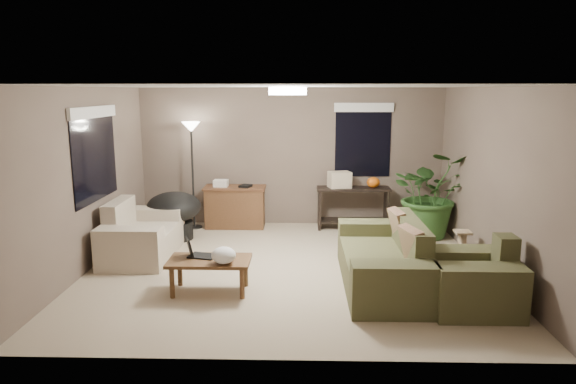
{
  "coord_description": "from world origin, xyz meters",
  "views": [
    {
      "loc": [
        0.18,
        -6.84,
        2.44
      ],
      "look_at": [
        0.0,
        0.2,
        1.05
      ],
      "focal_mm": 32.0,
      "sensor_mm": 36.0,
      "label": 1
    }
  ],
  "objects_px": {
    "loveseat": "(141,237)",
    "coffee_table": "(210,264)",
    "console_table": "(353,205)",
    "cat_scratching_post": "(462,250)",
    "desk": "(235,207)",
    "houseplant": "(431,203)",
    "papasan_chair": "(174,212)",
    "floor_lamp": "(191,140)",
    "main_sofa": "(385,262)",
    "armchair": "(472,282)"
  },
  "relations": [
    {
      "from": "loveseat",
      "to": "coffee_table",
      "type": "height_order",
      "value": "loveseat"
    },
    {
      "from": "console_table",
      "to": "cat_scratching_post",
      "type": "distance_m",
      "value": 2.39
    },
    {
      "from": "desk",
      "to": "console_table",
      "type": "relative_size",
      "value": 0.85
    },
    {
      "from": "loveseat",
      "to": "houseplant",
      "type": "relative_size",
      "value": 1.08
    },
    {
      "from": "loveseat",
      "to": "desk",
      "type": "bearing_deg",
      "value": 54.7
    },
    {
      "from": "papasan_chair",
      "to": "floor_lamp",
      "type": "height_order",
      "value": "floor_lamp"
    },
    {
      "from": "main_sofa",
      "to": "coffee_table",
      "type": "distance_m",
      "value": 2.21
    },
    {
      "from": "houseplant",
      "to": "coffee_table",
      "type": "bearing_deg",
      "value": -142.39
    },
    {
      "from": "main_sofa",
      "to": "loveseat",
      "type": "height_order",
      "value": "same"
    },
    {
      "from": "main_sofa",
      "to": "cat_scratching_post",
      "type": "height_order",
      "value": "main_sofa"
    },
    {
      "from": "armchair",
      "to": "cat_scratching_post",
      "type": "height_order",
      "value": "armchair"
    },
    {
      "from": "armchair",
      "to": "houseplant",
      "type": "relative_size",
      "value": 0.68
    },
    {
      "from": "console_table",
      "to": "coffee_table",
      "type": "bearing_deg",
      "value": -124.06
    },
    {
      "from": "main_sofa",
      "to": "armchair",
      "type": "height_order",
      "value": "same"
    },
    {
      "from": "papasan_chair",
      "to": "houseplant",
      "type": "relative_size",
      "value": 0.77
    },
    {
      "from": "armchair",
      "to": "houseplant",
      "type": "bearing_deg",
      "value": 85.48
    },
    {
      "from": "houseplant",
      "to": "main_sofa",
      "type": "bearing_deg",
      "value": -116.47
    },
    {
      "from": "loveseat",
      "to": "floor_lamp",
      "type": "bearing_deg",
      "value": 74.19
    },
    {
      "from": "floor_lamp",
      "to": "armchair",
      "type": "bearing_deg",
      "value": -40.99
    },
    {
      "from": "desk",
      "to": "papasan_chair",
      "type": "height_order",
      "value": "papasan_chair"
    },
    {
      "from": "main_sofa",
      "to": "houseplant",
      "type": "xyz_separation_m",
      "value": [
        1.12,
        2.25,
        0.28
      ]
    },
    {
      "from": "desk",
      "to": "houseplant",
      "type": "bearing_deg",
      "value": -8.86
    },
    {
      "from": "coffee_table",
      "to": "cat_scratching_post",
      "type": "bearing_deg",
      "value": 17.63
    },
    {
      "from": "console_table",
      "to": "cat_scratching_post",
      "type": "relative_size",
      "value": 2.6
    },
    {
      "from": "cat_scratching_post",
      "to": "desk",
      "type": "bearing_deg",
      "value": 150.16
    },
    {
      "from": "armchair",
      "to": "desk",
      "type": "xyz_separation_m",
      "value": [
        -3.15,
        3.44,
        0.08
      ]
    },
    {
      "from": "console_table",
      "to": "desk",
      "type": "bearing_deg",
      "value": 178.85
    },
    {
      "from": "papasan_chair",
      "to": "cat_scratching_post",
      "type": "height_order",
      "value": "papasan_chair"
    },
    {
      "from": "coffee_table",
      "to": "floor_lamp",
      "type": "relative_size",
      "value": 0.52
    },
    {
      "from": "main_sofa",
      "to": "armchair",
      "type": "xyz_separation_m",
      "value": [
        0.89,
        -0.67,
        0.0
      ]
    },
    {
      "from": "console_table",
      "to": "papasan_chair",
      "type": "bearing_deg",
      "value": -166.2
    },
    {
      "from": "loveseat",
      "to": "floor_lamp",
      "type": "height_order",
      "value": "floor_lamp"
    },
    {
      "from": "armchair",
      "to": "coffee_table",
      "type": "height_order",
      "value": "armchair"
    },
    {
      "from": "armchair",
      "to": "cat_scratching_post",
      "type": "distance_m",
      "value": 1.49
    },
    {
      "from": "armchair",
      "to": "console_table",
      "type": "bearing_deg",
      "value": 106.8
    },
    {
      "from": "armchair",
      "to": "loveseat",
      "type": "bearing_deg",
      "value": 158.21
    },
    {
      "from": "main_sofa",
      "to": "floor_lamp",
      "type": "relative_size",
      "value": 1.15
    },
    {
      "from": "coffee_table",
      "to": "papasan_chair",
      "type": "relative_size",
      "value": 0.87
    },
    {
      "from": "loveseat",
      "to": "papasan_chair",
      "type": "xyz_separation_m",
      "value": [
        0.29,
        0.91,
        0.17
      ]
    },
    {
      "from": "coffee_table",
      "to": "console_table",
      "type": "xyz_separation_m",
      "value": [
        2.05,
        3.03,
        0.08
      ]
    },
    {
      "from": "main_sofa",
      "to": "cat_scratching_post",
      "type": "bearing_deg",
      "value": 32.71
    },
    {
      "from": "desk",
      "to": "console_table",
      "type": "height_order",
      "value": "same"
    },
    {
      "from": "main_sofa",
      "to": "armchair",
      "type": "distance_m",
      "value": 1.11
    },
    {
      "from": "main_sofa",
      "to": "floor_lamp",
      "type": "bearing_deg",
      "value": 137.92
    },
    {
      "from": "armchair",
      "to": "papasan_chair",
      "type": "relative_size",
      "value": 0.87
    },
    {
      "from": "papasan_chair",
      "to": "cat_scratching_post",
      "type": "xyz_separation_m",
      "value": [
        4.39,
        -1.21,
        -0.25
      ]
    },
    {
      "from": "armchair",
      "to": "console_table",
      "type": "distance_m",
      "value": 3.56
    },
    {
      "from": "console_table",
      "to": "floor_lamp",
      "type": "relative_size",
      "value": 0.68
    },
    {
      "from": "armchair",
      "to": "floor_lamp",
      "type": "relative_size",
      "value": 0.52
    },
    {
      "from": "main_sofa",
      "to": "console_table",
      "type": "height_order",
      "value": "main_sofa"
    }
  ]
}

